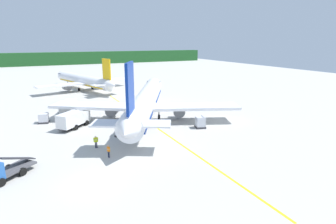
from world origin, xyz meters
The scene contains 12 objects.
ground centered at (0.00, 48.00, -0.10)m, with size 240.00×320.00×0.20m, color #B7B5AD.
distant_treeline centered at (0.00, 156.31, 3.81)m, with size 216.00×6.00×7.61m, color #1E5123.
airliner_foreground centered at (14.18, 20.61, 3.39)m, with size 32.42×38.32×11.90m.
airliner_mid_apron centered at (9.20, 58.71, 2.82)m, with size 28.35×33.89×9.91m.
service_truck_fuel centered at (1.47, 31.54, 1.42)m, with size 4.22×7.06×2.41m.
service_truck_baggage centered at (1.05, 20.67, 1.56)m, with size 6.08×5.91×2.81m.
cargo_container_near centered at (-3.45, 26.16, 0.89)m, with size 2.07×2.07×1.89m.
cargo_container_mid centered at (20.54, 11.28, 0.97)m, with size 2.02×2.02×2.04m.
cargo_container_far centered at (7.08, 13.22, 0.86)m, with size 2.23×2.23×1.83m.
crew_marshaller centered at (2.56, 9.80, 1.05)m, with size 0.62×0.30×1.77m.
crew_loader_left centered at (3.33, 5.83, 0.99)m, with size 0.35×0.61×1.68m.
apron_guide_line centered at (13.80, 16.11, 0.01)m, with size 0.30×60.00×0.01m, color yellow.
Camera 1 is at (-4.12, -26.88, 14.48)m, focal length 29.52 mm.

